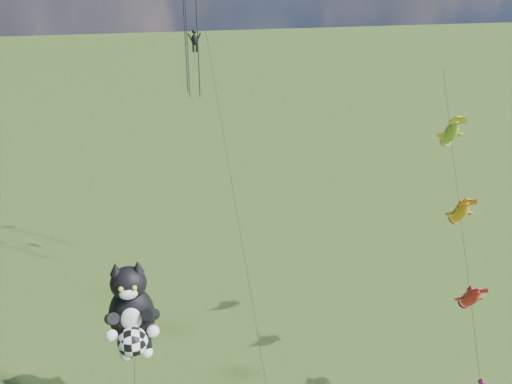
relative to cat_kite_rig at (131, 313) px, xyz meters
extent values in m
ellipsoid|color=black|center=(0.00, 0.27, -0.34)|extent=(2.77, 2.43, 3.51)
ellipsoid|color=black|center=(0.00, 0.16, 1.74)|extent=(2.17, 2.04, 1.78)
cone|color=black|center=(-0.55, 0.16, 2.67)|extent=(0.73, 0.73, 0.66)
cone|color=black|center=(0.55, 0.16, 2.67)|extent=(0.73, 0.73, 0.66)
ellipsoid|color=white|center=(0.00, -0.55, 1.58)|extent=(1.00, 0.64, 0.64)
ellipsoid|color=white|center=(0.00, -0.55, -0.01)|extent=(1.16, 0.63, 1.45)
sphere|color=gold|center=(-0.33, -0.63, 1.94)|extent=(0.26, 0.26, 0.26)
sphere|color=gold|center=(0.33, -0.63, 1.94)|extent=(0.26, 0.26, 0.26)
sphere|color=white|center=(-1.04, -0.88, -0.62)|extent=(0.66, 0.66, 0.66)
sphere|color=white|center=(1.04, -0.88, -0.62)|extent=(0.66, 0.66, 0.66)
sphere|color=white|center=(-0.55, 0.11, -2.70)|extent=(0.70, 0.70, 0.70)
sphere|color=white|center=(0.55, 0.11, -2.70)|extent=(0.70, 0.70, 0.70)
sphere|color=white|center=(0.00, -1.21, -0.89)|extent=(1.55, 1.55, 1.55)
cylinder|color=black|center=(17.56, -2.06, 1.20)|extent=(2.32, 15.67, 18.97)
ellipsoid|color=red|center=(17.48, -2.58, 0.57)|extent=(0.98, 1.99, 2.09)
ellipsoid|color=yellow|center=(17.91, 0.34, 4.11)|extent=(0.98, 1.99, 2.09)
ellipsoid|color=green|center=(18.33, 3.26, 7.64)|extent=(0.98, 1.99, 2.09)
cylinder|color=black|center=(6.16, 7.33, 5.05)|extent=(2.54, 16.91, 26.67)
cylinder|color=black|center=(4.23, 12.62, 12.03)|extent=(0.08, 0.08, 7.94)
cylinder|color=black|center=(5.03, 12.62, 12.03)|extent=(0.08, 0.08, 7.94)
cylinder|color=black|center=(4.54, 15.77, 11.32)|extent=(0.08, 0.08, 8.89)
cylinder|color=black|center=(5.27, 15.77, 11.32)|extent=(0.08, 0.08, 8.89)
camera|label=1|loc=(2.06, -24.97, 17.95)|focal=40.00mm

